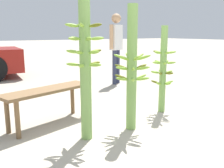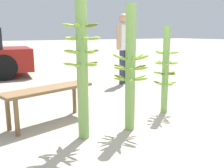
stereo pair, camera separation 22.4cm
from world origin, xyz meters
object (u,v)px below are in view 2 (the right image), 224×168
at_px(vendor_person, 123,42).
at_px(banana_stalk_center, 130,69).
at_px(market_bench, 49,94).
at_px(banana_stalk_right, 165,70).
at_px(banana_stalk_left, 82,64).

bearing_deg(vendor_person, banana_stalk_center, -146.58).
relative_size(banana_stalk_center, market_bench, 1.20).
height_order(banana_stalk_center, vendor_person, vendor_person).
height_order(banana_stalk_right, market_bench, banana_stalk_right).
bearing_deg(banana_stalk_left, banana_stalk_right, 10.32).
height_order(banana_stalk_left, banana_stalk_center, banana_stalk_left).
bearing_deg(banana_stalk_center, vendor_person, 59.68).
distance_m(banana_stalk_center, banana_stalk_right, 0.94).
distance_m(banana_stalk_center, vendor_person, 3.04).
bearing_deg(banana_stalk_right, banana_stalk_center, -159.86).
height_order(vendor_person, market_bench, vendor_person).
bearing_deg(market_bench, banana_stalk_center, -57.15).
relative_size(banana_stalk_right, market_bench, 1.02).
xyz_separation_m(banana_stalk_left, banana_stalk_center, (0.64, -0.04, -0.09)).
relative_size(banana_stalk_left, banana_stalk_center, 1.08).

